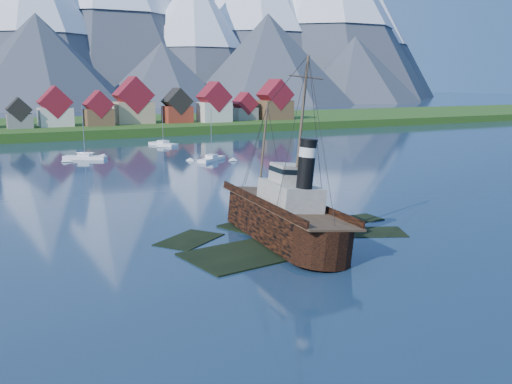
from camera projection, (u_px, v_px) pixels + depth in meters
name	position (u px, v px, depth m)	size (l,w,h in m)	color
ground	(280.00, 243.00, 66.38)	(1400.00, 1400.00, 0.00)	#192E47
shoal	(284.00, 239.00, 69.12)	(31.71, 21.24, 1.14)	black
shore_bank	(56.00, 131.00, 214.46)	(600.00, 80.00, 3.20)	#224614
seawall	(74.00, 140.00, 181.36)	(600.00, 2.50, 2.00)	#3F3D38
tugboat_wreck	(275.00, 214.00, 68.13)	(6.60, 28.45, 22.55)	black
sailboat_c	(85.00, 158.00, 137.20)	(9.98, 8.01, 13.33)	white
sailboat_d	(212.00, 160.00, 134.43)	(8.81, 7.44, 12.66)	white
sailboat_e	(163.00, 145.00, 166.65)	(6.20, 10.88, 12.32)	white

